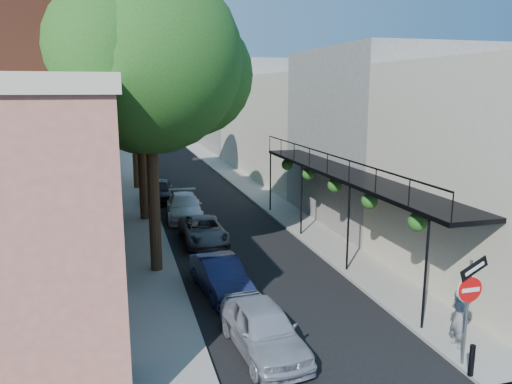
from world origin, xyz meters
TOP-DOWN VIEW (x-y plane):
  - road_surface at (0.00, 30.00)m, footprint 6.00×64.00m
  - sidewalk_left at (-4.00, 30.00)m, footprint 2.00×64.00m
  - sidewalk_right at (4.00, 30.00)m, footprint 2.00×64.00m
  - buildings_left at (-9.30, 28.76)m, footprint 10.10×59.10m
  - buildings_right at (8.99, 29.49)m, footprint 9.80×55.00m
  - sign_post at (3.16, 0.97)m, footprint 0.89×0.17m
  - bollard at (3.00, 0.50)m, footprint 0.14×0.14m
  - oak_near at (-3.37, 10.26)m, footprint 7.48×6.80m
  - oak_mid at (-3.42, 18.23)m, footprint 6.60×6.00m
  - oak_far at (-3.35, 27.27)m, footprint 7.70×7.00m
  - parked_car_a at (-1.51, 3.17)m, footprint 1.89×4.06m
  - parked_car_b at (-1.81, 7.34)m, footprint 1.70×3.91m
  - parked_car_c at (-1.40, 13.28)m, footprint 1.92×4.16m
  - parked_car_d at (-1.66, 17.93)m, footprint 2.22×4.68m
  - parked_car_e at (-2.60, 22.55)m, footprint 2.07×4.25m
  - pedestrian at (3.60, 1.82)m, footprint 0.40×0.60m

SIDE VIEW (x-z plane):
  - road_surface at x=0.00m, z-range 0.00..0.01m
  - sidewalk_left at x=-4.00m, z-range 0.00..0.12m
  - sidewalk_right at x=4.00m, z-range 0.00..0.12m
  - bollard at x=3.00m, z-range 0.12..0.92m
  - parked_car_c at x=-1.40m, z-range 0.00..1.16m
  - parked_car_b at x=-1.81m, z-range 0.00..1.25m
  - parked_car_d at x=-1.66m, z-range 0.00..1.32m
  - parked_car_a at x=-1.51m, z-range 0.00..1.35m
  - parked_car_e at x=-2.60m, z-range 0.00..1.40m
  - pedestrian at x=3.60m, z-range 0.12..1.75m
  - sign_post at x=3.16m, z-range 0.54..3.53m
  - buildings_right at x=8.99m, z-range -0.58..9.42m
  - buildings_left at x=-9.30m, z-range -1.06..10.94m
  - oak_mid at x=-3.42m, z-range 1.96..12.16m
  - oak_near at x=-3.37m, z-range 2.17..13.59m
  - oak_far at x=-3.35m, z-range 2.31..14.21m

